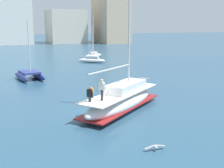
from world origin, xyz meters
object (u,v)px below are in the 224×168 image
(moored_cutter_left, at_px, (92,60))
(seagull, at_px, (155,147))
(moored_cutter_right, at_px, (30,75))
(moored_ketch_distant, at_px, (94,55))
(main_sailboat, at_px, (122,99))

(moored_cutter_left, xyz_separation_m, seagull, (-8.65, -37.04, -0.35))
(moored_cutter_right, height_order, moored_ketch_distant, moored_cutter_right)
(main_sailboat, height_order, seagull, main_sailboat)
(moored_cutter_left, xyz_separation_m, moored_cutter_right, (-12.56, -12.91, 0.04))
(moored_cutter_right, distance_m, seagull, 24.45)
(moored_cutter_left, xyz_separation_m, moored_ketch_distant, (2.94, 7.67, -0.03))
(moored_cutter_right, bearing_deg, main_sailboat, -71.90)
(moored_cutter_left, height_order, moored_cutter_right, moored_cutter_left)
(main_sailboat, distance_m, seagull, 7.87)
(main_sailboat, distance_m, moored_ketch_distant, 38.37)
(main_sailboat, height_order, moored_cutter_left, main_sailboat)
(moored_ketch_distant, bearing_deg, moored_cutter_left, -110.95)
(moored_ketch_distant, bearing_deg, main_sailboat, -105.31)
(moored_cutter_left, distance_m, moored_ketch_distant, 8.21)
(moored_cutter_left, height_order, moored_ketch_distant, moored_cutter_left)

